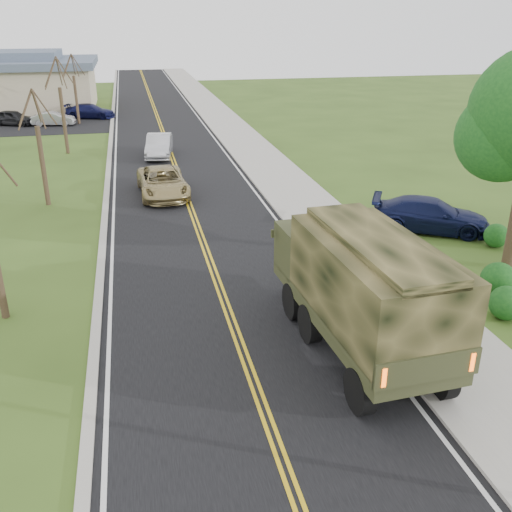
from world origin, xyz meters
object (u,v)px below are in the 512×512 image
object	(u,v)px
military_truck	(361,283)
pickup_navy	(430,215)
suv_champagne	(163,182)
sedan_silver	(159,146)

from	to	relation	value
military_truck	pickup_navy	xyz separation A→B (m)	(6.84, 8.61, -1.39)
military_truck	suv_champagne	xyz separation A→B (m)	(-4.38, 16.58, -1.40)
military_truck	pickup_navy	world-z (taller)	military_truck
military_truck	suv_champagne	size ratio (longest dim) A/B	1.45
military_truck	suv_champagne	distance (m)	17.20
pickup_navy	military_truck	bearing A→B (deg)	169.28
military_truck	suv_champagne	bearing A→B (deg)	101.30
suv_champagne	sedan_silver	bearing A→B (deg)	85.07
suv_champagne	pickup_navy	distance (m)	13.76
military_truck	sedan_silver	world-z (taller)	military_truck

